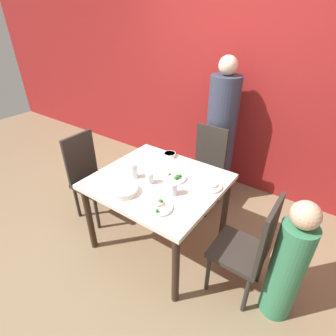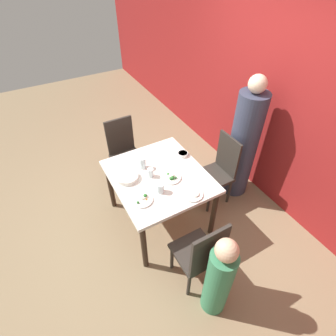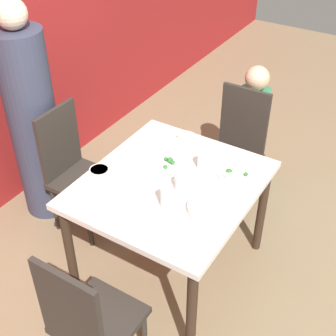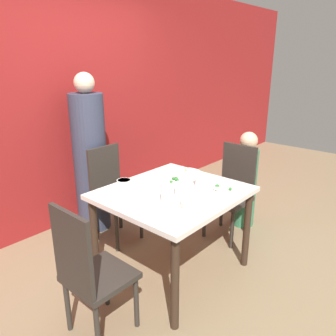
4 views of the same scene
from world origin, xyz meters
The scene contains 17 objects.
ground_plane centered at (0.00, 0.00, 0.00)m, with size 10.00×10.00×0.00m, color #847051.
wall_back centered at (0.00, 1.53, 1.35)m, with size 10.00×0.06×2.70m.
dining_table centered at (0.00, 0.00, 0.67)m, with size 1.11×1.00×0.76m.
chair_adult_spot centered at (0.04, 0.85, 0.51)m, with size 0.40×0.40×0.97m.
chair_child_spot centered at (0.90, -0.04, 0.51)m, with size 0.40×0.40×0.97m.
chair_empty_left centered at (-0.90, -0.07, 0.51)m, with size 0.40×0.40×0.97m.
person_adult centered at (0.04, 1.19, 0.77)m, with size 0.35×0.35×1.68m.
person_child centered at (1.18, -0.04, 0.50)m, with size 0.24×0.24×1.07m.
bowl_curry centered at (-0.12, -0.32, 0.79)m, with size 0.24×0.24×0.05m.
plate_rice_adult centered at (0.24, -0.31, 0.78)m, with size 0.21×0.21×0.06m.
plate_rice_child centered at (0.11, 0.09, 0.78)m, with size 0.22×0.22×0.06m.
plate_noodles centered at (0.43, 0.17, 0.78)m, with size 0.21×0.21×0.04m.
bowl_rice_small centered at (-0.17, 0.42, 0.79)m, with size 0.13×0.13×0.04m.
glass_water_tall centered at (-0.20, -0.10, 0.83)m, with size 0.07×0.07×0.14m.
glass_water_short centered at (-0.03, -0.08, 0.82)m, with size 0.07×0.07×0.10m.
glass_water_center centered at (0.23, -0.10, 0.82)m, with size 0.08×0.08×0.11m.
fork_steel centered at (-0.44, 0.21, 0.77)m, with size 0.18×0.05×0.01m.
Camera 2 is at (1.89, -0.94, 2.75)m, focal length 28.00 mm.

